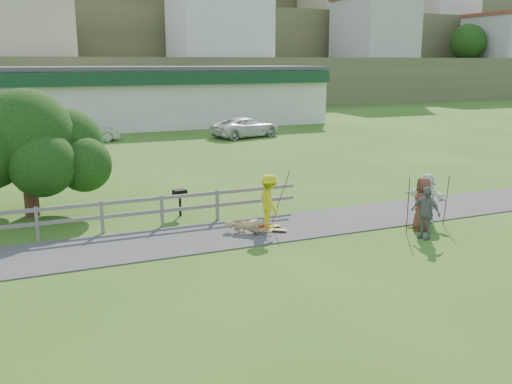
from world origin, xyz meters
TOP-DOWN VIEW (x-y plane):
  - ground at (0.00, 0.00)m, footprint 260.00×260.00m
  - path at (0.00, 1.50)m, footprint 34.00×3.00m
  - fence at (-4.62, 3.30)m, footprint 15.05×0.10m
  - strip_mall at (4.00, 34.94)m, footprint 32.50×10.75m
  - hillside at (0.00, 91.31)m, footprint 220.00×67.00m
  - skater_rider at (1.16, 1.43)m, footprint 0.75×1.21m
  - skater_fallen at (0.34, 1.26)m, footprint 1.29×1.43m
  - spectator_b at (5.34, -1.34)m, footprint 0.72×1.07m
  - spectator_c at (5.85, -0.57)m, footprint 0.93×1.05m
  - spectator_d at (6.73, 0.24)m, footprint 1.03×1.67m
  - car_silver at (-1.65, 25.74)m, footprint 4.61×2.29m
  - car_white at (9.65, 23.99)m, footprint 5.74×3.66m
  - tree at (-6.01, 6.57)m, footprint 5.49×5.49m
  - bbq at (-1.06, 4.36)m, footprint 0.50×0.41m
  - longboard_rider at (1.16, 1.43)m, footprint 0.95×0.46m
  - longboard_fallen at (1.14, 1.16)m, footprint 0.96×0.74m
  - helmet at (0.94, 1.61)m, footprint 0.27×0.27m
  - pole_rider at (1.76, 1.83)m, footprint 0.03×0.03m
  - pole_spec_left at (5.21, -0.63)m, footprint 0.03×0.03m
  - pole_spec_right at (6.98, -0.43)m, footprint 0.03×0.03m

SIDE VIEW (x-z plane):
  - ground at x=0.00m, z-range 0.00..0.00m
  - path at x=0.00m, z-range 0.00..0.04m
  - longboard_rider at x=1.16m, z-range 0.00..0.10m
  - longboard_fallen at x=1.14m, z-range 0.00..0.11m
  - helmet at x=0.94m, z-range 0.00..0.27m
  - skater_fallen at x=0.34m, z-range 0.00..0.57m
  - bbq at x=-1.06m, z-range 0.00..0.99m
  - fence at x=-4.62m, z-range 0.17..1.27m
  - car_silver at x=-1.65m, z-range 0.00..1.45m
  - car_white at x=9.65m, z-range 0.00..1.47m
  - spectator_b at x=5.34m, z-range 0.00..1.69m
  - spectator_d at x=6.73m, z-range 0.00..1.72m
  - pole_spec_right at x=6.98m, z-range 0.00..1.72m
  - spectator_c at x=5.85m, z-range 0.00..1.81m
  - skater_rider at x=1.16m, z-range 0.00..1.81m
  - pole_spec_left at x=5.21m, z-range 0.00..1.87m
  - pole_rider at x=1.76m, z-range 0.00..2.02m
  - tree at x=-6.01m, z-range 0.00..3.56m
  - strip_mall at x=4.00m, z-range 0.03..5.13m
  - hillside at x=0.00m, z-range -9.34..38.16m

